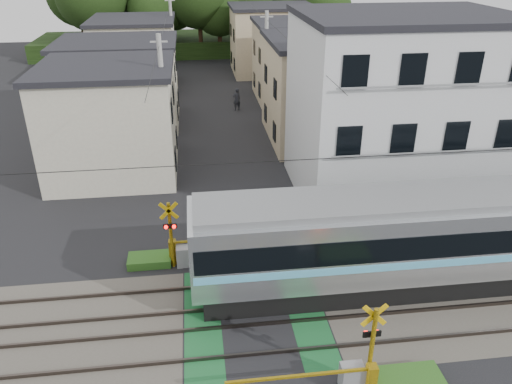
{
  "coord_description": "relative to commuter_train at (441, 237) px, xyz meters",
  "views": [
    {
      "loc": [
        -1.76,
        -14.1,
        12.18
      ],
      "look_at": [
        0.68,
        5.0,
        2.56
      ],
      "focal_mm": 35.0,
      "sensor_mm": 36.0,
      "label": 1
    }
  ],
  "objects": [
    {
      "name": "track_bed",
      "position": [
        -7.35,
        -1.2,
        -2.07
      ],
      "size": [
        120.0,
        120.0,
        0.14
      ],
      "color": "#47423A",
      "rests_on": "ground"
    },
    {
      "name": "houses_row",
      "position": [
        -7.1,
        24.72,
        1.14
      ],
      "size": [
        22.07,
        31.35,
        6.8
      ],
      "color": "beige",
      "rests_on": "ground"
    },
    {
      "name": "pedestrian",
      "position": [
        -5.68,
        23.87,
        -1.2
      ],
      "size": [
        0.78,
        0.66,
        1.81
      ],
      "primitive_type": "imported",
      "rotation": [
        0.0,
        0.0,
        3.54
      ],
      "color": "#26282F",
      "rests_on": "ground"
    },
    {
      "name": "crossing_signal_near",
      "position": [
        -4.76,
        -4.85,
        -1.4
      ],
      "size": [
        4.74,
        0.65,
        3.09
      ],
      "color": "#EBB60C",
      "rests_on": "ground"
    },
    {
      "name": "weed_patches",
      "position": [
        -5.59,
        -1.29,
        -1.92
      ],
      "size": [
        10.25,
        8.8,
        0.4
      ],
      "color": "#2D5E1E",
      "rests_on": "ground"
    },
    {
      "name": "utility_poles",
      "position": [
        -8.4,
        21.81,
        1.98
      ],
      "size": [
        7.9,
        42.0,
        8.0
      ],
      "color": "#A5A5A0",
      "rests_on": "ground"
    },
    {
      "name": "commuter_train",
      "position": [
        0.0,
        0.0,
        0.0
      ],
      "size": [
        19.17,
        3.02,
        3.98
      ],
      "color": "black",
      "rests_on": "ground"
    },
    {
      "name": "apartment_block",
      "position": [
        1.15,
        8.29,
        2.55
      ],
      "size": [
        10.2,
        8.36,
        9.3
      ],
      "color": "silver",
      "rests_on": "ground"
    },
    {
      "name": "crossing_signal_far",
      "position": [
        -9.94,
        2.45,
        -1.4
      ],
      "size": [
        4.74,
        0.65,
        3.09
      ],
      "color": "#EBB60C",
      "rests_on": "ground"
    },
    {
      "name": "ground",
      "position": [
        -7.35,
        -1.2,
        -2.11
      ],
      "size": [
        120.0,
        120.0,
        0.0
      ],
      "primitive_type": "plane",
      "color": "black"
    },
    {
      "name": "tree_hill",
      "position": [
        -8.44,
        46.86,
        3.41
      ],
      "size": [
        40.0,
        13.82,
        11.37
      ],
      "color": "#1B3110",
      "rests_on": "ground"
    },
    {
      "name": "catenary",
      "position": [
        -1.35,
        -1.17,
        1.59
      ],
      "size": [
        60.0,
        5.04,
        7.0
      ],
      "color": "#2D2D33",
      "rests_on": "ground"
    }
  ]
}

